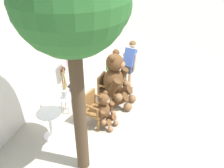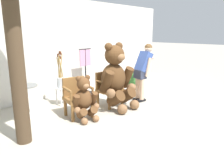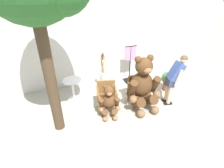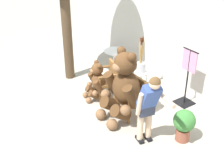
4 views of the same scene
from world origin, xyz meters
name	(u,v)px [view 1 (image 1 of 4)]	position (x,y,z in m)	size (l,w,h in m)	color
ground_plane	(123,116)	(0.00, 0.00, 0.00)	(60.00, 60.00, 0.00)	#A8A091
back_wall	(38,57)	(0.00, 2.40, 1.40)	(10.00, 0.16, 2.80)	beige
wooden_chair_left	(94,108)	(-0.49, 0.62, 0.46)	(0.67, 0.64, 0.86)	brown
wooden_chair_right	(107,88)	(0.50, 0.62, 0.46)	(0.57, 0.53, 0.86)	brown
teddy_bear_large	(116,80)	(0.50, 0.35, 0.79)	(0.96, 0.91, 1.61)	#4C3019
teddy_bear_small	(105,110)	(-0.51, 0.33, 0.47)	(0.60, 0.60, 0.96)	brown
person_visitor	(129,62)	(1.45, 0.23, 0.91)	(0.82, 0.48, 1.54)	black
white_stool	(66,101)	(-0.30, 1.51, 0.36)	(0.34, 0.34, 0.46)	white
brush_bucket	(65,91)	(-0.30, 1.51, 0.67)	(0.22, 0.22, 0.93)	silver
round_side_table	(50,122)	(-1.32, 1.40, 0.45)	(0.56, 0.56, 0.72)	white
patio_tree	(76,3)	(-1.80, 0.27, 3.34)	(1.87, 1.78, 4.31)	#473523
potted_plant	(112,69)	(1.78, 0.89, 0.40)	(0.44, 0.44, 0.68)	brown
clothing_display_stand	(71,68)	(0.85, 1.92, 0.72)	(0.44, 0.40, 1.36)	black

